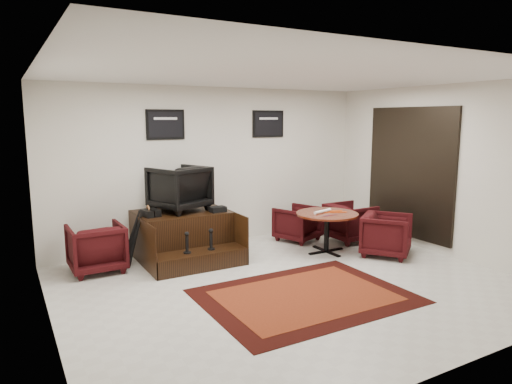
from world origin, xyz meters
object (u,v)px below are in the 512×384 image
Objects in this scene: armchair_side at (96,245)px; table_chair_back at (297,222)px; shine_chair at (179,186)px; table_chair_corner at (387,233)px; meeting_table at (327,218)px; shine_podium at (184,237)px; table_chair_window at (350,220)px.

table_chair_back is (3.59, -0.03, -0.04)m from armchair_side.
shine_chair is 1.07× the size of table_chair_corner.
shine_chair reaches higher than table_chair_corner.
meeting_table is 1.00m from table_chair_corner.
table_chair_corner is at bearing 95.03° from table_chair_back.
shine_chair is at bearing 154.46° from meeting_table.
armchair_side is 3.59m from table_chair_back.
table_chair_back is at bearing 178.41° from armchair_side.
meeting_table is (2.21, -1.06, -0.57)m from shine_chair.
armchair_side reaches higher than shine_podium.
shine_podium is 1.93× the size of armchair_side.
shine_chair is 0.79× the size of meeting_table.
shine_chair reaches higher than armchair_side.
table_chair_back is 0.93× the size of table_chair_corner.
meeting_table is at bearing 68.71° from table_chair_back.
table_chair_window reaches higher than meeting_table.
table_chair_corner is at bearing 159.25° from armchair_side.
shine_chair is 3.23m from table_chair_window.
meeting_table is at bearing 134.02° from shine_chair.
armchair_side is 1.10× the size of table_chair_back.
table_chair_window is at bearing 128.23° from table_chair_back.
meeting_table is at bearing 102.71° from table_chair_corner.
table_chair_window is at bearing -9.85° from shine_podium.
shine_chair is 1.15× the size of table_chair_back.
armchair_side is at bearing -13.96° from shine_chair.
table_chair_window is 1.02m from table_chair_corner.
table_chair_back is at bearing 154.87° from shine_chair.
shine_podium is 1.84× the size of shine_chair.
meeting_table is 1.46× the size of table_chair_back.
armchair_side is 3.70m from meeting_table.
shine_podium is 1.97× the size of table_chair_corner.
table_chair_corner is at bearing 129.75° from shine_chair.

